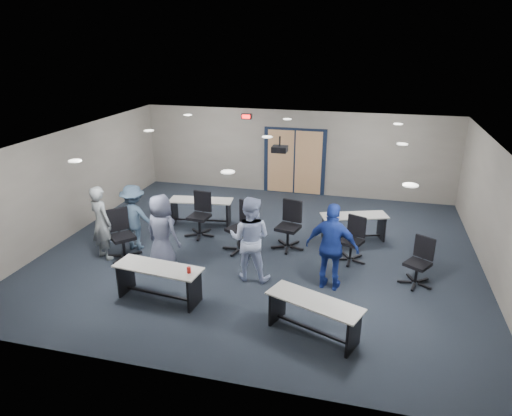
% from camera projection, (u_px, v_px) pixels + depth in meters
% --- Properties ---
extents(floor, '(10.00, 10.00, 0.00)m').
position_uv_depth(floor, '(262.00, 250.00, 11.03)').
color(floor, '#1C232D').
rests_on(floor, ground).
extents(back_wall, '(10.00, 0.04, 2.70)m').
position_uv_depth(back_wall, '(295.00, 153.00, 14.64)').
color(back_wall, gray).
rests_on(back_wall, floor).
extents(front_wall, '(10.00, 0.04, 2.70)m').
position_uv_depth(front_wall, '(187.00, 299.00, 6.48)').
color(front_wall, gray).
rests_on(front_wall, floor).
extents(left_wall, '(0.04, 9.00, 2.70)m').
position_uv_depth(left_wall, '(73.00, 182.00, 11.72)').
color(left_wall, gray).
rests_on(left_wall, floor).
extents(right_wall, '(0.04, 9.00, 2.70)m').
position_uv_depth(right_wall, '(497.00, 218.00, 9.40)').
color(right_wall, gray).
rests_on(right_wall, floor).
extents(ceiling, '(10.00, 9.00, 0.04)m').
position_uv_depth(ceiling, '(262.00, 140.00, 10.08)').
color(ceiling, white).
rests_on(ceiling, back_wall).
extents(double_door, '(2.00, 0.07, 2.20)m').
position_uv_depth(double_door, '(294.00, 162.00, 14.71)').
color(double_door, black).
rests_on(double_door, back_wall).
extents(exit_sign, '(0.32, 0.07, 0.18)m').
position_uv_depth(exit_sign, '(246.00, 116.00, 14.57)').
color(exit_sign, black).
rests_on(exit_sign, back_wall).
extents(ceiling_projector, '(0.35, 0.32, 0.37)m').
position_uv_depth(ceiling_projector, '(280.00, 149.00, 10.57)').
color(ceiling_projector, black).
rests_on(ceiling_projector, ceiling).
extents(ceiling_can_lights, '(6.24, 5.74, 0.02)m').
position_uv_depth(ceiling_can_lights, '(265.00, 139.00, 10.32)').
color(ceiling_can_lights, white).
rests_on(ceiling_can_lights, ceiling).
extents(table_front_left, '(1.78, 0.75, 0.82)m').
position_uv_depth(table_front_left, '(159.00, 277.00, 8.83)').
color(table_front_left, '#BBBAB1').
rests_on(table_front_left, floor).
extents(table_front_right, '(1.75, 1.12, 0.68)m').
position_uv_depth(table_front_right, '(314.00, 311.00, 7.76)').
color(table_front_right, '#BBBAB1').
rests_on(table_front_right, floor).
extents(table_back_left, '(1.76, 0.79, 0.69)m').
position_uv_depth(table_back_left, '(201.00, 207.00, 12.46)').
color(table_back_left, '#BBBAB1').
rests_on(table_back_left, floor).
extents(table_back_right, '(1.73, 1.07, 0.91)m').
position_uv_depth(table_back_right, '(353.00, 223.00, 11.46)').
color(table_back_right, '#BBBAB1').
rests_on(table_back_right, floor).
extents(chair_back_a, '(0.78, 0.78, 1.14)m').
position_uv_depth(chair_back_a, '(199.00, 215.00, 11.65)').
color(chair_back_a, black).
rests_on(chair_back_a, floor).
extents(chair_back_b, '(1.04, 1.04, 1.20)m').
position_uv_depth(chair_back_b, '(240.00, 228.00, 10.81)').
color(chair_back_b, black).
rests_on(chair_back_b, floor).
extents(chair_back_c, '(0.88, 0.88, 1.17)m').
position_uv_depth(chair_back_c, '(288.00, 226.00, 10.94)').
color(chair_back_c, black).
rests_on(chair_back_c, floor).
extents(chair_back_d, '(0.86, 0.86, 1.05)m').
position_uv_depth(chair_back_d, '(351.00, 240.00, 10.33)').
color(chair_back_d, black).
rests_on(chair_back_d, floor).
extents(chair_loose_left, '(1.03, 1.03, 1.16)m').
position_uv_depth(chair_loose_left, '(122.00, 235.00, 10.46)').
color(chair_loose_left, black).
rests_on(chair_loose_left, floor).
extents(chair_loose_right, '(0.88, 0.88, 1.02)m').
position_uv_depth(chair_loose_right, '(418.00, 262.00, 9.34)').
color(chair_loose_right, black).
rests_on(chair_loose_right, floor).
extents(person_gray, '(0.76, 0.66, 1.75)m').
position_uv_depth(person_gray, '(101.00, 223.00, 10.38)').
color(person_gray, gray).
rests_on(person_gray, floor).
extents(person_plaid, '(0.94, 0.73, 1.70)m').
position_uv_depth(person_plaid, '(162.00, 232.00, 9.94)').
color(person_plaid, slate).
rests_on(person_plaid, floor).
extents(person_lightblue, '(0.89, 0.70, 1.83)m').
position_uv_depth(person_lightblue, '(250.00, 239.00, 9.46)').
color(person_lightblue, '#BACBF6').
rests_on(person_lightblue, floor).
extents(person_navy, '(1.13, 0.61, 1.83)m').
position_uv_depth(person_navy, '(332.00, 247.00, 9.08)').
color(person_navy, navy).
rests_on(person_navy, floor).
extents(person_back, '(1.07, 0.65, 1.61)m').
position_uv_depth(person_back, '(134.00, 217.00, 10.86)').
color(person_back, '#3E5670').
rests_on(person_back, floor).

